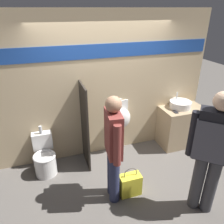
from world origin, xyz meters
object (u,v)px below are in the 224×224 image
(cell_phone, at_px, (175,112))
(person_with_lanyard, at_px, (113,146))
(person_in_vest, at_px, (213,148))
(shopping_bag, at_px, (130,184))
(sink_basin, at_px, (180,104))
(toilet, at_px, (45,158))
(urinal_near_counter, at_px, (121,118))

(cell_phone, height_order, person_with_lanyard, person_with_lanyard)
(person_in_vest, xyz_separation_m, shopping_bag, (-0.88, 0.57, -0.88))
(sink_basin, xyz_separation_m, person_in_vest, (-0.65, -1.63, 0.16))
(shopping_bag, bearing_deg, person_with_lanyard, 170.93)
(sink_basin, height_order, cell_phone, sink_basin)
(sink_basin, xyz_separation_m, cell_phone, (-0.22, -0.16, -0.06))
(cell_phone, distance_m, toilet, 2.61)
(person_with_lanyard, bearing_deg, urinal_near_counter, -18.55)
(toilet, bearing_deg, sink_basin, 1.80)
(urinal_near_counter, distance_m, person_in_vest, 1.86)
(person_with_lanyard, xyz_separation_m, shopping_bag, (0.27, -0.04, -0.75))
(sink_basin, bearing_deg, person_with_lanyard, -150.39)
(person_with_lanyard, bearing_deg, shopping_bag, -91.80)
(urinal_near_counter, distance_m, shopping_bag, 1.32)
(sink_basin, distance_m, person_with_lanyard, 2.07)
(urinal_near_counter, bearing_deg, toilet, -172.91)
(urinal_near_counter, distance_m, toilet, 1.59)
(urinal_near_counter, xyz_separation_m, person_with_lanyard, (-0.54, -1.12, 0.19))
(sink_basin, bearing_deg, shopping_bag, -145.22)
(urinal_near_counter, bearing_deg, shopping_bag, -103.41)
(urinal_near_counter, height_order, person_with_lanyard, person_with_lanyard)
(toilet, height_order, person_with_lanyard, person_with_lanyard)
(cell_phone, bearing_deg, person_in_vest, -106.28)
(person_with_lanyard, bearing_deg, cell_phone, -54.25)
(cell_phone, xyz_separation_m, toilet, (-2.55, 0.08, -0.57))
(toilet, height_order, person_in_vest, person_in_vest)
(urinal_near_counter, relative_size, person_in_vest, 0.62)
(person_in_vest, distance_m, shopping_bag, 1.37)
(sink_basin, height_order, person_in_vest, person_in_vest)
(shopping_bag, bearing_deg, sink_basin, 34.78)
(toilet, relative_size, person_in_vest, 0.45)
(person_with_lanyard, bearing_deg, person_in_vest, -110.63)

